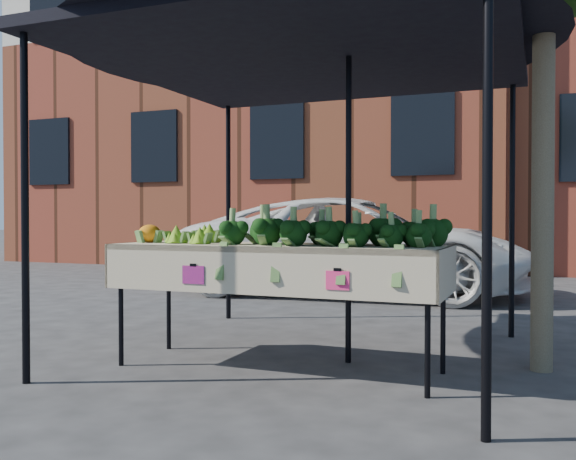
{
  "coord_description": "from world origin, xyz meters",
  "views": [
    {
      "loc": [
        1.59,
        -4.09,
        1.09
      ],
      "look_at": [
        -0.16,
        0.27,
        1.0
      ],
      "focal_mm": 39.31,
      "sensor_mm": 36.0,
      "label": 1
    }
  ],
  "objects_px": {
    "vehicle": "(356,121)",
    "street_tree": "(544,59)",
    "table": "(278,307)",
    "canopy": "(308,182)"
  },
  "relations": [
    {
      "from": "canopy",
      "to": "vehicle",
      "type": "height_order",
      "value": "vehicle"
    },
    {
      "from": "table",
      "to": "street_tree",
      "type": "xyz_separation_m",
      "value": [
        1.76,
        0.66,
        1.76
      ]
    },
    {
      "from": "table",
      "to": "street_tree",
      "type": "relative_size",
      "value": 0.54
    },
    {
      "from": "table",
      "to": "vehicle",
      "type": "xyz_separation_m",
      "value": [
        -0.7,
        4.58,
        2.03
      ]
    },
    {
      "from": "vehicle",
      "to": "street_tree",
      "type": "distance_m",
      "value": 4.63
    },
    {
      "from": "canopy",
      "to": "street_tree",
      "type": "height_order",
      "value": "street_tree"
    },
    {
      "from": "table",
      "to": "street_tree",
      "type": "bearing_deg",
      "value": 20.65
    },
    {
      "from": "vehicle",
      "to": "street_tree",
      "type": "xyz_separation_m",
      "value": [
        2.46,
        -3.91,
        -0.27
      ]
    },
    {
      "from": "canopy",
      "to": "table",
      "type": "bearing_deg",
      "value": -96.75
    },
    {
      "from": "street_tree",
      "to": "vehicle",
      "type": "bearing_deg",
      "value": 122.19
    }
  ]
}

